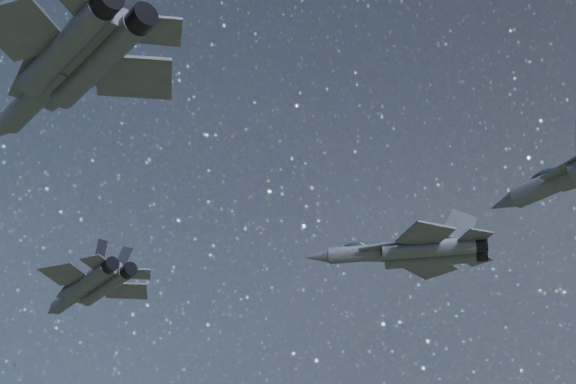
% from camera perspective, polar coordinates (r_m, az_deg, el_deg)
% --- Properties ---
extents(jet_lead, '(15.11, 9.90, 3.89)m').
position_cam_1_polar(jet_lead, '(87.46, -11.62, -5.45)').
color(jet_lead, '#393C48').
extents(jet_left, '(16.96, 11.38, 4.29)m').
position_cam_1_polar(jet_left, '(86.18, 7.49, -3.53)').
color(jet_left, '#393C48').
extents(jet_right, '(19.71, 12.96, 5.06)m').
position_cam_1_polar(jet_right, '(62.70, -12.81, 7.44)').
color(jet_right, '#393C48').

